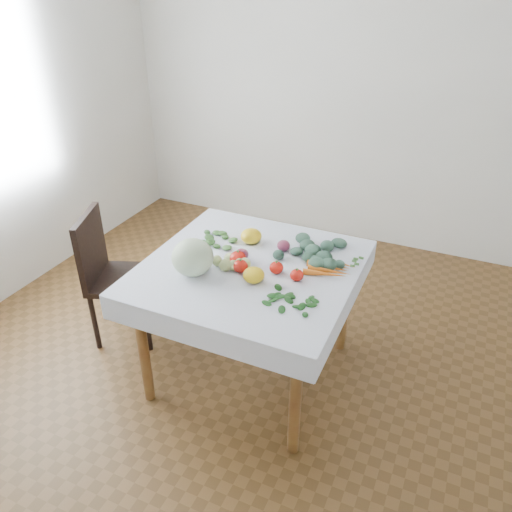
{
  "coord_description": "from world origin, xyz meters",
  "views": [
    {
      "loc": [
        0.98,
        -2.09,
        2.16
      ],
      "look_at": [
        0.03,
        0.01,
        0.82
      ],
      "focal_mm": 35.0,
      "sensor_mm": 36.0,
      "label": 1
    }
  ],
  "objects_px": {
    "chair": "(110,269)",
    "cabbage": "(193,257)",
    "heirloom_back": "(251,236)",
    "carrot_bunch": "(330,268)",
    "table": "(250,281)"
  },
  "relations": [
    {
      "from": "chair",
      "to": "carrot_bunch",
      "type": "bearing_deg",
      "value": 6.31
    },
    {
      "from": "chair",
      "to": "cabbage",
      "type": "height_order",
      "value": "cabbage"
    },
    {
      "from": "table",
      "to": "heirloom_back",
      "type": "relative_size",
      "value": 8.1
    },
    {
      "from": "cabbage",
      "to": "carrot_bunch",
      "type": "bearing_deg",
      "value": 26.77
    },
    {
      "from": "table",
      "to": "cabbage",
      "type": "height_order",
      "value": "cabbage"
    },
    {
      "from": "heirloom_back",
      "to": "carrot_bunch",
      "type": "xyz_separation_m",
      "value": [
        0.51,
        -0.11,
        -0.03
      ]
    },
    {
      "from": "carrot_bunch",
      "to": "chair",
      "type": "bearing_deg",
      "value": -173.69
    },
    {
      "from": "chair",
      "to": "heirloom_back",
      "type": "height_order",
      "value": "chair"
    },
    {
      "from": "cabbage",
      "to": "heirloom_back",
      "type": "xyz_separation_m",
      "value": [
        0.13,
        0.43,
        -0.06
      ]
    },
    {
      "from": "table",
      "to": "heirloom_back",
      "type": "distance_m",
      "value": 0.3
    },
    {
      "from": "chair",
      "to": "cabbage",
      "type": "relative_size",
      "value": 4.0
    },
    {
      "from": "table",
      "to": "carrot_bunch",
      "type": "relative_size",
      "value": 4.36
    },
    {
      "from": "heirloom_back",
      "to": "carrot_bunch",
      "type": "distance_m",
      "value": 0.52
    },
    {
      "from": "table",
      "to": "chair",
      "type": "xyz_separation_m",
      "value": [
        -0.97,
        -0.02,
        -0.15
      ]
    },
    {
      "from": "table",
      "to": "chair",
      "type": "height_order",
      "value": "chair"
    }
  ]
}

